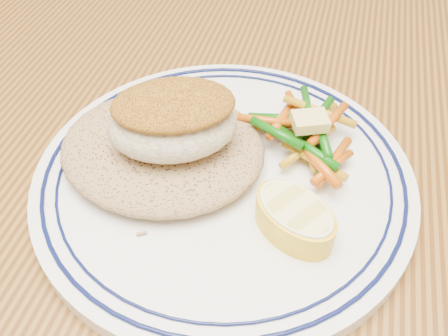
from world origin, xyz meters
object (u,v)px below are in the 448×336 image
Objects in this scene: dining_table at (212,287)px; rice_pilaf at (162,144)px; vegetable_pile at (306,134)px; plate at (224,178)px; fish_fillet at (173,120)px; lemon_wedge at (294,217)px.

dining_table is 0.14m from rice_pilaf.
vegetable_pile is (0.10, 0.04, -0.00)m from rice_pilaf.
dining_table is 5.24× the size of plate.
rice_pilaf reaches higher than vegetable_pile.
vegetable_pile is (0.06, 0.08, 0.12)m from dining_table.
vegetable_pile is at bearing 27.44° from fish_fillet.
plate is 0.05m from rice_pilaf.
plate reaches higher than dining_table.
rice_pilaf is 1.43× the size of fish_fillet.
rice_pilaf is at bearing 158.12° from lemon_wedge.
rice_pilaf reaches higher than dining_table.
plate is 0.06m from fish_fillet.
rice_pilaf is at bearing 155.33° from fish_fillet.
rice_pilaf is 0.12m from lemon_wedge.
dining_table is 9.61× the size of rice_pilaf.
fish_fillet reaches higher than plate.
rice_pilaf reaches higher than lemon_wedge.
lemon_wedge reaches higher than dining_table.
rice_pilaf is at bearing 142.18° from dining_table.
rice_pilaf is at bearing -158.37° from vegetable_pile.
fish_fillet is 0.11m from vegetable_pile.
vegetable_pile is at bearing 39.03° from plate.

